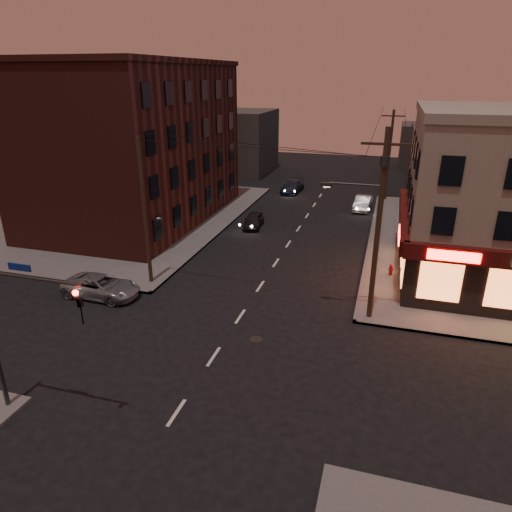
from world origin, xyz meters
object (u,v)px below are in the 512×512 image
at_px(sedan_mid, 363,203).
at_px(fire_hydrant, 391,269).
at_px(sedan_near, 253,220).
at_px(suv_cross, 101,286).
at_px(sedan_far, 292,186).

bearing_deg(sedan_mid, fire_hydrant, -75.18).
bearing_deg(fire_hydrant, sedan_near, 147.09).
relative_size(suv_cross, sedan_mid, 1.14).
xyz_separation_m(sedan_near, sedan_far, (0.56, 13.34, 0.04)).
distance_m(sedan_near, sedan_mid, 12.00).
bearing_deg(sedan_mid, sedan_far, 152.21).
bearing_deg(suv_cross, sedan_mid, -28.09).
relative_size(sedan_mid, sedan_far, 0.92).
relative_size(suv_cross, fire_hydrant, 6.17).
distance_m(suv_cross, fire_hydrant, 18.27).
bearing_deg(sedan_mid, sedan_near, -132.33).
relative_size(sedan_near, fire_hydrant, 4.72).
distance_m(sedan_mid, sedan_far, 9.60).
bearing_deg(suv_cross, sedan_near, -15.77).
height_order(suv_cross, sedan_far, suv_cross).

